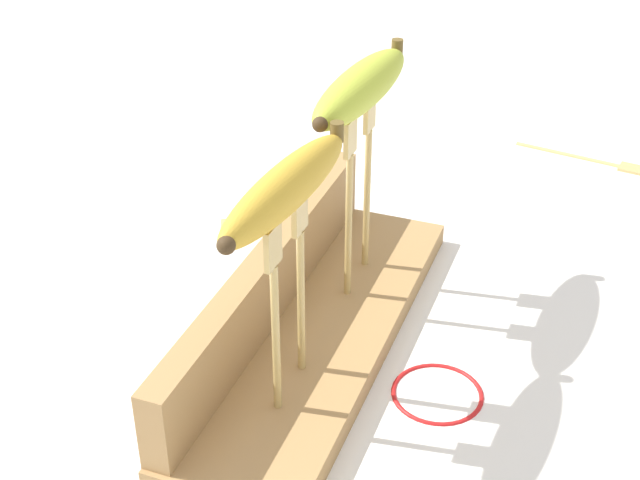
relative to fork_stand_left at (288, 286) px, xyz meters
The scene contains 10 objects.
ground_plane 0.16m from the fork_stand_left, ahead, with size 3.00×3.00×0.00m, color silver.
wooden_board 0.15m from the fork_stand_left, ahead, with size 0.47×0.14×0.02m, color #A87F4C.
board_backstop 0.13m from the fork_stand_left, 33.34° to the left, with size 0.46×0.03×0.08m, color #A87F4C.
fork_stand_left is the anchor object (origin of this frame).
fork_stand_right 0.19m from the fork_stand_left, ahead, with size 0.09×0.01×0.20m.
banana_raised_left 0.09m from the fork_stand_left, behind, with size 0.20×0.05×0.04m.
banana_raised_right 0.22m from the fork_stand_left, ahead, with size 0.20×0.06×0.04m.
fork_fallen_near 0.35m from the fork_stand_left, 27.67° to the left, with size 0.08×0.15×0.01m.
fork_fallen_far 0.66m from the fork_stand_left, 19.14° to the right, with size 0.05×0.18×0.01m.
wire_coil 0.19m from the fork_stand_left, 62.79° to the right, with size 0.09×0.09×0.00m, color red.
Camera 1 is at (-0.66, -0.25, 0.56)m, focal length 49.98 mm.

